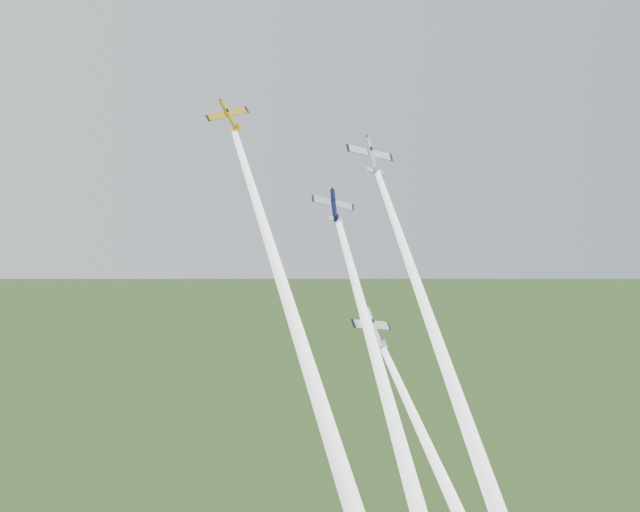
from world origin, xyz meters
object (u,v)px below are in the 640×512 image
(plane_navy, at_px, (334,205))
(plane_silver_low, at_px, (374,328))
(plane_silver_right, at_px, (371,155))
(plane_yellow, at_px, (229,116))

(plane_navy, bearing_deg, plane_silver_low, -71.86)
(plane_silver_right, relative_size, plane_silver_low, 1.09)
(plane_yellow, height_order, plane_silver_right, plane_yellow)
(plane_silver_low, bearing_deg, plane_yellow, 116.48)
(plane_silver_right, bearing_deg, plane_navy, -152.40)
(plane_yellow, bearing_deg, plane_silver_low, -51.89)
(plane_yellow, height_order, plane_navy, plane_yellow)
(plane_yellow, bearing_deg, plane_navy, -37.19)
(plane_navy, bearing_deg, plane_silver_right, 31.87)
(plane_yellow, relative_size, plane_silver_low, 0.88)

